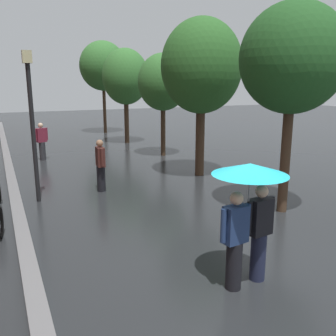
% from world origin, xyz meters
% --- Properties ---
extents(ground_plane, '(80.00, 80.00, 0.00)m').
position_xyz_m(ground_plane, '(0.00, 0.00, 0.00)').
color(ground_plane, '#26282B').
extents(kerb_strip, '(0.30, 36.00, 0.12)m').
position_xyz_m(kerb_strip, '(-3.20, 10.00, 0.06)').
color(kerb_strip, slate).
rests_on(kerb_strip, ground).
extents(street_tree_0, '(2.54, 2.54, 5.15)m').
position_xyz_m(street_tree_0, '(3.06, 2.16, 3.81)').
color(street_tree_0, '#473323').
rests_on(street_tree_0, ground).
extents(street_tree_1, '(2.77, 2.77, 5.42)m').
position_xyz_m(street_tree_1, '(3.03, 6.41, 3.79)').
color(street_tree_1, '#473323').
rests_on(street_tree_1, ground).
extents(street_tree_2, '(2.22, 2.22, 4.54)m').
position_xyz_m(street_tree_2, '(3.36, 10.32, 3.27)').
color(street_tree_2, '#473323').
rests_on(street_tree_2, ground).
extents(street_tree_3, '(2.49, 2.49, 5.06)m').
position_xyz_m(street_tree_3, '(3.04, 14.49, 3.56)').
color(street_tree_3, '#473323').
rests_on(street_tree_3, ground).
extents(street_tree_4, '(2.98, 2.98, 5.87)m').
position_xyz_m(street_tree_4, '(3.09, 19.10, 4.29)').
color(street_tree_4, '#473323').
rests_on(street_tree_4, ground).
extents(couple_under_umbrella, '(1.21, 1.21, 2.05)m').
position_xyz_m(couple_under_umbrella, '(0.03, -0.34, 1.41)').
color(couple_under_umbrella, black).
rests_on(couple_under_umbrella, ground).
extents(street_lamp_post, '(0.24, 0.24, 4.08)m').
position_xyz_m(street_lamp_post, '(-2.60, 5.70, 2.40)').
color(street_lamp_post, black).
rests_on(street_lamp_post, ground).
extents(pedestrian_walking_midground, '(0.26, 0.59, 1.60)m').
position_xyz_m(pedestrian_walking_midground, '(-0.72, 5.93, 0.81)').
color(pedestrian_walking_midground, black).
rests_on(pedestrian_walking_midground, ground).
extents(pedestrian_walking_far, '(0.56, 0.34, 1.61)m').
position_xyz_m(pedestrian_walking_far, '(-1.79, 11.56, 0.82)').
color(pedestrian_walking_far, '#2D2D33').
rests_on(pedestrian_walking_far, ground).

